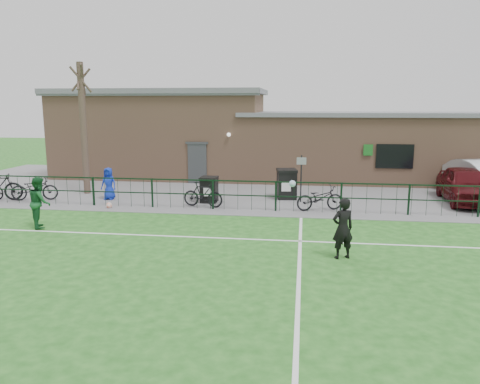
# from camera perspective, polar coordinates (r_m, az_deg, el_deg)

# --- Properties ---
(ground) EXTENTS (90.00, 90.00, 0.00)m
(ground) POSITION_cam_1_polar(r_m,az_deg,el_deg) (10.92, -3.64, -11.57)
(ground) COLOR #1E5B1A
(ground) RESTS_ON ground
(paving_strip) EXTENTS (34.00, 13.00, 0.02)m
(paving_strip) POSITION_cam_1_polar(r_m,az_deg,el_deg) (23.85, 2.78, 0.68)
(paving_strip) COLOR slate
(paving_strip) RESTS_ON ground
(pitch_line_touch) EXTENTS (28.00, 0.10, 0.01)m
(pitch_line_touch) POSITION_cam_1_polar(r_m,az_deg,el_deg) (18.29, 1.19, -2.39)
(pitch_line_touch) COLOR white
(pitch_line_touch) RESTS_ON ground
(pitch_line_mid) EXTENTS (28.00, 0.10, 0.01)m
(pitch_line_mid) POSITION_cam_1_polar(r_m,az_deg,el_deg) (14.65, -0.53, -5.71)
(pitch_line_mid) COLOR white
(pitch_line_mid) RESTS_ON ground
(pitch_line_perp) EXTENTS (0.10, 16.00, 0.01)m
(pitch_line_perp) POSITION_cam_1_polar(r_m,az_deg,el_deg) (10.73, 7.13, -12.03)
(pitch_line_perp) COLOR white
(pitch_line_perp) RESTS_ON ground
(perimeter_fence) EXTENTS (28.00, 0.10, 1.20)m
(perimeter_fence) POSITION_cam_1_polar(r_m,az_deg,el_deg) (18.36, 1.27, -0.44)
(perimeter_fence) COLOR black
(perimeter_fence) RESTS_ON ground
(bare_tree) EXTENTS (0.30, 0.30, 6.00)m
(bare_tree) POSITION_cam_1_polar(r_m,az_deg,el_deg) (22.77, -18.53, 7.25)
(bare_tree) COLOR #443229
(bare_tree) RESTS_ON ground
(wheelie_bin_left) EXTENTS (0.67, 0.76, 1.00)m
(wheelie_bin_left) POSITION_cam_1_polar(r_m,az_deg,el_deg) (19.93, -3.78, 0.19)
(wheelie_bin_left) COLOR black
(wheelie_bin_left) RESTS_ON paving_strip
(wheelie_bin_right) EXTENTS (0.94, 1.03, 1.22)m
(wheelie_bin_right) POSITION_cam_1_polar(r_m,az_deg,el_deg) (20.77, 5.70, 0.89)
(wheelie_bin_right) COLOR black
(wheelie_bin_right) RESTS_ON paving_strip
(sign_post) EXTENTS (0.07, 0.07, 2.00)m
(sign_post) POSITION_cam_1_polar(r_m,az_deg,el_deg) (20.02, 7.45, 1.62)
(sign_post) COLOR black
(sign_post) RESTS_ON paving_strip
(car_maroon) EXTENTS (2.07, 4.56, 1.52)m
(car_maroon) POSITION_cam_1_polar(r_m,az_deg,el_deg) (21.92, 25.85, 0.78)
(car_maroon) COLOR #490D11
(car_maroon) RESTS_ON paving_strip
(bicycle_c) EXTENTS (2.08, 1.17, 1.03)m
(bicycle_c) POSITION_cam_1_polar(r_m,az_deg,el_deg) (22.16, -23.77, 0.40)
(bicycle_c) COLOR black
(bicycle_c) RESTS_ON paving_strip
(bicycle_d) EXTENTS (1.76, 0.78, 1.02)m
(bicycle_d) POSITION_cam_1_polar(r_m,az_deg,el_deg) (19.00, -4.54, -0.31)
(bicycle_d) COLOR black
(bicycle_d) RESTS_ON paving_strip
(bicycle_e) EXTENTS (1.99, 1.25, 0.99)m
(bicycle_e) POSITION_cam_1_polar(r_m,az_deg,el_deg) (18.60, 9.69, -0.72)
(bicycle_e) COLOR black
(bicycle_e) RESTS_ON paving_strip
(spectator_child) EXTENTS (0.72, 0.50, 1.40)m
(spectator_child) POSITION_cam_1_polar(r_m,az_deg,el_deg) (21.22, -15.72, 1.00)
(spectator_child) COLOR #132EB9
(spectator_child) RESTS_ON paving_strip
(goalkeeper_kick) EXTENTS (1.91, 3.16, 1.68)m
(goalkeeper_kick) POSITION_cam_1_polar(r_m,az_deg,el_deg) (12.98, 12.24, -4.19)
(goalkeeper_kick) COLOR black
(goalkeeper_kick) RESTS_ON ground
(outfield_player) EXTENTS (1.01, 1.06, 1.74)m
(outfield_player) POSITION_cam_1_polar(r_m,az_deg,el_deg) (17.20, -23.23, -1.16)
(outfield_player) COLOR #185529
(outfield_player) RESTS_ON ground
(ball_ground) EXTENTS (0.24, 0.24, 0.24)m
(ball_ground) POSITION_cam_1_polar(r_m,az_deg,el_deg) (19.56, -15.66, -1.58)
(ball_ground) COLOR white
(ball_ground) RESTS_ON ground
(clubhouse) EXTENTS (24.25, 5.40, 4.96)m
(clubhouse) POSITION_cam_1_polar(r_m,az_deg,el_deg) (26.63, 1.49, 6.53)
(clubhouse) COLOR #A3775B
(clubhouse) RESTS_ON ground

